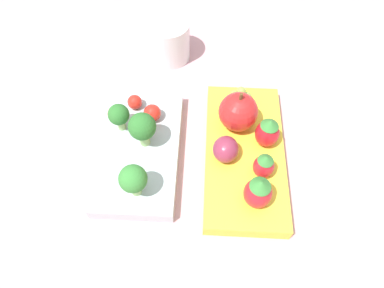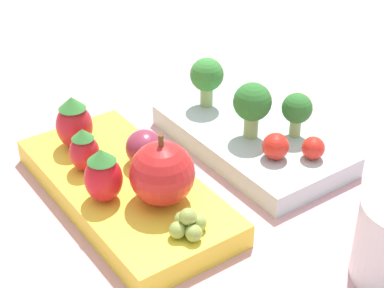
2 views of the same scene
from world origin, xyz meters
The scene contains 15 objects.
ground_plane centered at (0.00, 0.00, 0.00)m, with size 4.00×4.00×0.00m, color #C6939E.
bento_box_savoury centered at (-0.01, 0.07, 0.01)m, with size 0.21×0.13×0.02m.
bento_box_fruit centered at (0.01, -0.07, 0.01)m, with size 0.23×0.13×0.02m.
broccoli_floret_0 centered at (0.00, 0.06, 0.06)m, with size 0.04×0.04×0.06m.
broccoli_floret_1 centered at (0.02, 0.10, 0.05)m, with size 0.03×0.03×0.04m.
broccoli_floret_2 centered at (-0.07, 0.06, 0.05)m, with size 0.03×0.03×0.05m.
cherry_tomato_0 centered at (0.04, 0.06, 0.03)m, with size 0.02×0.02×0.02m.
cherry_tomato_1 centered at (0.06, 0.09, 0.03)m, with size 0.02×0.02×0.02m.
apple centered at (0.05, -0.06, 0.05)m, with size 0.05×0.05×0.06m.
strawberry_0 centered at (-0.06, -0.09, 0.05)m, with size 0.03×0.03×0.05m.
strawberry_1 centered at (0.03, -0.10, 0.05)m, with size 0.03×0.03×0.05m.
strawberry_2 centered at (-0.02, -0.09, 0.04)m, with size 0.03×0.03×0.04m.
plum centered at (-0.01, -0.04, 0.04)m, with size 0.04×0.03×0.03m.
grape_cluster centered at (0.10, -0.06, 0.03)m, with size 0.03×0.03×0.02m.
drinking_cup centered at (0.19, 0.07, 0.03)m, with size 0.07×0.07×0.07m.
Camera 1 is at (-0.24, -0.04, 0.41)m, focal length 32.00 mm.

